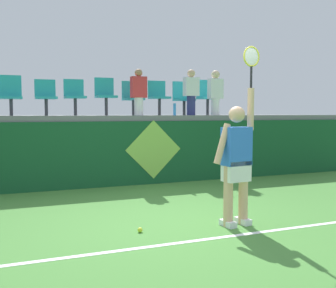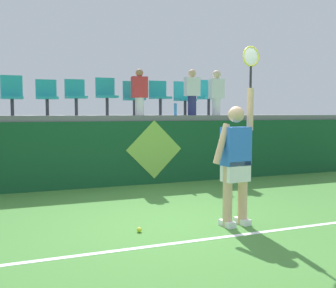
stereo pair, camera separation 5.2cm
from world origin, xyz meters
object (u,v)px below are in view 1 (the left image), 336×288
spectator_0 (215,92)px  stadium_chair_1 (11,94)px  stadium_chair_3 (75,95)px  spectator_1 (191,92)px  tennis_player (237,159)px  stadium_chair_5 (132,96)px  spectator_2 (139,92)px  stadium_chair_6 (158,95)px  stadium_chair_8 (206,95)px  tennis_ball (140,230)px  stadium_chair_2 (46,95)px  stadium_chair_7 (183,97)px  water_bottle (175,109)px  stadium_chair_4 (105,94)px

spectator_0 → stadium_chair_1: bearing=174.1°
stadium_chair_3 → spectator_1: (2.62, -0.47, 0.10)m
tennis_player → stadium_chair_5: 4.50m
spectator_2 → stadium_chair_5: bearing=90.0°
stadium_chair_1 → stadium_chair_6: stadium_chair_1 is taller
stadium_chair_8 → stadium_chair_3: bearing=-179.9°
stadium_chair_1 → tennis_player: bearing=-57.6°
stadium_chair_1 → spectator_0: spectator_0 is taller
tennis_player → spectator_0: bearing=65.3°
tennis_ball → spectator_1: bearing=56.4°
stadium_chair_8 → stadium_chair_2: bearing=-179.9°
stadium_chair_2 → spectator_0: spectator_0 is taller
stadium_chair_5 → stadium_chair_7: stadium_chair_7 is taller
water_bottle → stadium_chair_4: bearing=152.9°
spectator_0 → spectator_1: 0.64m
stadium_chair_2 → tennis_ball: bearing=-79.9°
tennis_ball → water_bottle: bearing=60.7°
water_bottle → spectator_0: size_ratio=0.25×
stadium_chair_4 → stadium_chair_6: size_ratio=1.04×
stadium_chair_3 → spectator_0: 3.30m
stadium_chair_1 → spectator_1: 3.97m
water_bottle → spectator_2: (-0.77, 0.25, 0.39)m
stadium_chair_2 → stadium_chair_1: bearing=179.3°
tennis_ball → stadium_chair_2: 4.68m
tennis_player → stadium_chair_4: bearing=100.0°
spectator_1 → stadium_chair_6: bearing=143.9°
stadium_chair_5 → stadium_chair_6: size_ratio=0.97×
stadium_chair_4 → spectator_1: (1.93, -0.47, 0.07)m
stadium_chair_2 → stadium_chair_8: 3.88m
stadium_chair_7 → spectator_1: 0.49m
stadium_chair_6 → spectator_0: (1.29, -0.47, 0.09)m
stadium_chair_2 → spectator_0: bearing=-6.9°
tennis_player → stadium_chair_3: (-1.47, 4.38, 1.03)m
tennis_player → spectator_1: size_ratio=2.30×
stadium_chair_3 → spectator_0: bearing=-8.2°
spectator_2 → stadium_chair_3: bearing=160.5°
stadium_chair_2 → water_bottle: bearing=-14.8°
stadium_chair_1 → spectator_1: size_ratio=0.80×
stadium_chair_4 → water_bottle: bearing=-27.1°
water_bottle → stadium_chair_5: (-0.77, 0.72, 0.31)m
spectator_2 → water_bottle: bearing=-17.8°
water_bottle → stadium_chair_8: stadium_chair_8 is taller
tennis_player → stadium_chair_6: size_ratio=2.97×
stadium_chair_3 → tennis_ball: bearing=-88.2°
stadium_chair_5 → spectator_0: bearing=-13.7°
stadium_chair_2 → spectator_0: (3.88, -0.47, 0.12)m
stadium_chair_2 → stadium_chair_6: 2.59m
tennis_ball → spectator_0: size_ratio=0.06×
spectator_0 → stadium_chair_5: bearing=166.3°
stadium_chair_2 → stadium_chair_3: bearing=-0.0°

